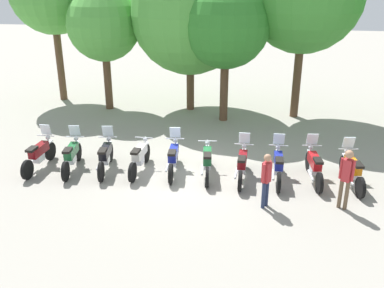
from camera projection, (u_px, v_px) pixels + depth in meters
The scene contains 16 objects.
ground_plane at pixel (190, 175), 13.87m from camera, with size 80.00×80.00×0.00m, color gray.
motorcycle_0 at pixel (39, 154), 14.18m from camera, with size 0.62×2.19×1.37m.
motorcycle_1 at pixel (72, 155), 14.09m from camera, with size 0.62×2.18×1.37m.
motorcycle_2 at pixel (105, 156), 14.05m from camera, with size 0.62×2.18×1.37m.
motorcycle_3 at pixel (140, 157), 14.01m from camera, with size 0.62×2.19×0.99m.
motorcycle_4 at pixel (173, 158), 13.92m from camera, with size 0.62×2.19×1.37m.
motorcycle_5 at pixel (207, 161), 13.71m from camera, with size 0.62×2.19×0.99m.
motorcycle_6 at pixel (242, 164), 13.45m from camera, with size 0.62×2.19×1.37m.
motorcycle_7 at pixel (278, 165), 13.37m from camera, with size 0.62×2.19×1.37m.
motorcycle_8 at pixel (314, 165), 13.35m from camera, with size 0.62×2.19×1.37m.
motorcycle_9 at pixel (352, 169), 13.07m from camera, with size 0.62×2.18×1.37m.
person_0 at pixel (346, 175), 11.55m from camera, with size 0.39×0.31×1.76m.
person_1 at pixel (266, 177), 11.67m from camera, with size 0.29×0.39×1.61m.
tree_1 at pixel (104, 25), 19.27m from camera, with size 3.34×3.34×5.64m.
tree_2 at pixel (190, 14), 19.00m from camera, with size 5.37×5.37×7.11m.
tree_3 at pixel (226, 24), 17.55m from camera, with size 3.71×3.71×6.04m.
Camera 1 is at (1.97, -12.34, 6.12)m, focal length 39.84 mm.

